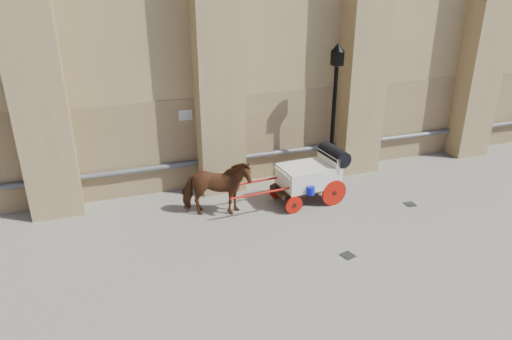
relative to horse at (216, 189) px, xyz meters
name	(u,v)px	position (x,y,z in m)	size (l,w,h in m)	color
ground	(294,236)	(1.63, -1.87, -0.85)	(90.00, 90.00, 0.00)	slate
horse	(216,189)	(0.00, 0.00, 0.00)	(0.91, 2.00, 1.69)	brown
carriage	(312,174)	(3.02, -0.05, 0.05)	(3.87, 1.43, 1.67)	black
street_lamp	(334,111)	(4.24, 1.05, 1.62)	(0.43, 0.43, 4.61)	black
drain_grate_near	(348,255)	(2.52, -3.18, -0.84)	(0.32, 0.32, 0.01)	black
drain_grate_far	(410,204)	(5.76, -1.34, -0.84)	(0.32, 0.32, 0.01)	black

